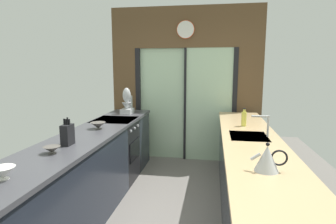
{
  "coord_description": "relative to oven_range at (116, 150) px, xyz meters",
  "views": [
    {
      "loc": [
        0.49,
        -2.55,
        1.67
      ],
      "look_at": [
        -0.03,
        0.65,
        1.15
      ],
      "focal_mm": 29.85,
      "sensor_mm": 36.0,
      "label": 1
    }
  ],
  "objects": [
    {
      "name": "mixing_bowl_far",
      "position": [
        0.02,
        -0.63,
        0.51
      ],
      "size": [
        0.19,
        0.19,
        0.08
      ],
      "color": "#514C47",
      "rests_on": "left_counter_run"
    },
    {
      "name": "soap_bottle",
      "position": [
        1.8,
        -0.17,
        0.56
      ],
      "size": [
        0.06,
        0.06,
        0.23
      ],
      "color": "#D1CC4C",
      "rests_on": "right_counter_run"
    },
    {
      "name": "ground_plane",
      "position": [
        0.91,
        -0.65,
        -0.47
      ],
      "size": [
        5.04,
        7.6,
        0.02
      ],
      "primitive_type": "cube",
      "color": "slate"
    },
    {
      "name": "oven_range",
      "position": [
        0.0,
        0.0,
        0.0
      ],
      "size": [
        0.6,
        0.6,
        0.92
      ],
      "color": "black",
      "rests_on": "ground_plane"
    },
    {
      "name": "kettle",
      "position": [
        1.8,
        -1.76,
        0.56
      ],
      "size": [
        0.26,
        0.18,
        0.21
      ],
      "color": "#B7BABC",
      "rests_on": "right_counter_run"
    },
    {
      "name": "left_counter_run",
      "position": [
        -0.0,
        -1.12,
        0.01
      ],
      "size": [
        0.62,
        3.8,
        0.92
      ],
      "color": "#1E232D",
      "rests_on": "ground_plane"
    },
    {
      "name": "mixing_bowl_mid",
      "position": [
        0.02,
        -1.63,
        0.5
      ],
      "size": [
        0.15,
        0.15,
        0.06
      ],
      "color": "#514C47",
      "rests_on": "left_counter_run"
    },
    {
      "name": "right_counter_run",
      "position": [
        1.82,
        -0.95,
        0.01
      ],
      "size": [
        0.62,
        3.8,
        0.92
      ],
      "color": "#1E232D",
      "rests_on": "ground_plane"
    },
    {
      "name": "stand_mixer",
      "position": [
        0.02,
        0.55,
        0.63
      ],
      "size": [
        0.17,
        0.27,
        0.42
      ],
      "color": "#B7BABC",
      "rests_on": "left_counter_run"
    },
    {
      "name": "sink_faucet",
      "position": [
        1.96,
        -0.7,
        0.62
      ],
      "size": [
        0.19,
        0.02,
        0.23
      ],
      "color": "#B7BABC",
      "rests_on": "right_counter_run"
    },
    {
      "name": "knife_block",
      "position": [
        0.02,
        -1.36,
        0.57
      ],
      "size": [
        0.08,
        0.14,
        0.27
      ],
      "color": "black",
      "rests_on": "left_counter_run"
    },
    {
      "name": "back_wall_unit",
      "position": [
        0.91,
        1.15,
        1.07
      ],
      "size": [
        2.64,
        0.12,
        2.7
      ],
      "color": "brown",
      "rests_on": "ground_plane"
    },
    {
      "name": "mixing_bowl_near",
      "position": [
        0.02,
        -2.21,
        0.51
      ],
      "size": [
        0.16,
        0.16,
        0.09
      ],
      "color": "silver",
      "rests_on": "left_counter_run"
    }
  ]
}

